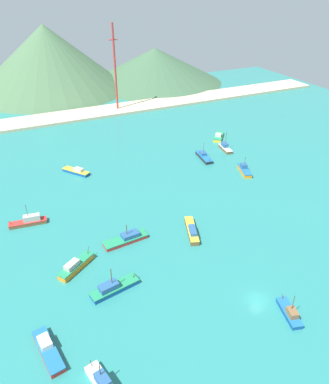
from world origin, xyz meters
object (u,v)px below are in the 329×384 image
Objects in this scene: fishing_boat_1 at (204,157)px; fishing_boat_12 at (101,381)px; fishing_boat_7 at (127,239)px; fishing_boat_8 at (218,136)px; fishing_boat_9 at (76,266)px; radio_tower at (115,68)px; fishing_boat_0 at (290,313)px; fishing_boat_13 at (76,171)px; fishing_boat_3 at (29,221)px; fishing_boat_10 at (48,350)px; fishing_boat_5 at (225,148)px; fishing_boat_4 at (192,231)px; fishing_boat_6 at (113,288)px; fishing_boat_2 at (244,170)px.

fishing_boat_12 is at bearing -131.28° from fishing_boat_1.
fishing_boat_7 is 70.75m from fishing_boat_8.
fishing_boat_12 is at bearing -95.46° from fishing_boat_9.
fishing_boat_1 is at bearing -80.56° from radio_tower.
fishing_boat_0 is 0.83× the size of fishing_boat_13.
fishing_boat_10 is at bearing -93.55° from fishing_boat_3.
fishing_boat_7 is 1.24× the size of fishing_boat_8.
fishing_boat_10 is at bearing -141.93° from fishing_boat_5.
fishing_boat_4 is 1.04× the size of fishing_boat_10.
fishing_boat_0 is 0.83× the size of fishing_boat_9.
fishing_boat_8 is 57.20m from radio_tower.
fishing_boat_12 is (6.59, -9.44, 0.20)m from fishing_boat_10.
fishing_boat_6 is 16.26m from fishing_boat_7.
fishing_boat_2 is 67.05m from fishing_boat_3.
fishing_boat_0 is at bearing -14.92° from fishing_boat_10.
fishing_boat_9 is (-29.15, -0.49, 0.11)m from fishing_boat_4.
fishing_boat_2 reaches higher than fishing_boat_10.
fishing_boat_2 is 80.21m from fishing_boat_12.
fishing_boat_2 reaches higher than fishing_boat_8.
fishing_boat_5 is at bearing 39.60° from fishing_boat_6.
fishing_boat_2 is at bearing -77.50° from radio_tower.
radio_tower reaches higher than fishing_boat_1.
fishing_boat_0 is at bearing -117.40° from fishing_boat_2.
fishing_boat_6 reaches higher than fishing_boat_7.
fishing_boat_9 reaches higher than fishing_boat_8.
fishing_boat_5 reaches higher than fishing_boat_4.
fishing_boat_10 is 1.46× the size of fishing_boat_12.
fishing_boat_0 is at bearing -35.77° from fishing_boat_6.
fishing_boat_0 is 0.71× the size of fishing_boat_4.
fishing_boat_13 is at bearing 51.93° from fishing_boat_3.
fishing_boat_3 reaches higher than fishing_boat_7.
fishing_boat_6 is 115.37m from radio_tower.
fishing_boat_5 is 75.38m from fishing_boat_9.
fishing_boat_10 is at bearing 165.08° from fishing_boat_0.
fishing_boat_0 reaches higher than fishing_boat_13.
fishing_boat_13 is (10.97, 44.36, -0.24)m from fishing_boat_9.
fishing_boat_12 is (-31.81, -28.39, 0.13)m from fishing_boat_4.
fishing_boat_8 is (74.80, 27.81, -0.17)m from fishing_boat_3.
fishing_boat_6 is at bearing -140.40° from fishing_boat_5.
fishing_boat_1 is 1.09× the size of fishing_boat_9.
fishing_boat_12 is at bearing -132.40° from fishing_boat_8.
fishing_boat_8 is 1.28× the size of fishing_boat_12.
fishing_boat_5 reaches higher than fishing_boat_6.
fishing_boat_0 is 58.18m from fishing_boat_2.
fishing_boat_6 is 0.95× the size of fishing_boat_7.
fishing_boat_3 is at bearing 127.98° from fishing_boat_0.
fishing_boat_13 is (-22.55, 74.22, -0.03)m from fishing_boat_0.
radio_tower is at bearing 56.55° from fishing_boat_3.
fishing_boat_1 is 83.40m from fishing_boat_10.
fishing_boat_3 is 40.27m from fishing_boat_10.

